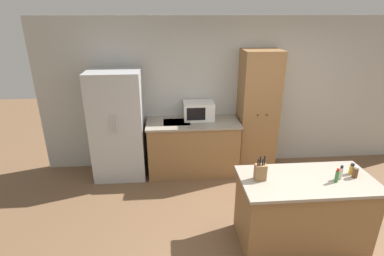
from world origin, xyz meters
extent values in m
plane|color=brown|center=(0.00, 0.00, 0.00)|extent=(14.00, 14.00, 0.00)
cube|color=#B2B2AD|center=(0.00, 2.33, 1.30)|extent=(7.20, 0.06, 2.60)
cube|color=#B7BABC|center=(-2.25, 1.98, 0.90)|extent=(0.84, 0.65, 1.81)
cylinder|color=silver|center=(-2.29, 1.64, 1.05)|extent=(0.02, 0.02, 0.30)
cylinder|color=silver|center=(-2.21, 1.64, 1.05)|extent=(0.02, 0.02, 0.30)
cube|color=olive|center=(-1.02, 1.98, 0.45)|extent=(1.51, 0.65, 0.90)
cube|color=gray|center=(-1.02, 1.98, 0.92)|extent=(1.55, 0.69, 0.03)
cube|color=#9EA0A3|center=(-1.29, 1.98, 0.93)|extent=(0.44, 0.34, 0.01)
cube|color=olive|center=(0.10, 2.04, 1.04)|extent=(0.62, 0.51, 2.09)
sphere|color=black|center=(0.02, 1.78, 1.09)|extent=(0.02, 0.02, 0.02)
sphere|color=black|center=(0.17, 1.78, 1.09)|extent=(0.02, 0.02, 0.02)
cube|color=olive|center=(0.14, 0.14, 0.42)|extent=(1.48, 0.70, 0.85)
cube|color=gray|center=(0.14, 0.14, 0.86)|extent=(1.54, 0.76, 0.03)
cube|color=white|center=(-0.91, 2.10, 1.09)|extent=(0.51, 0.36, 0.30)
cube|color=black|center=(-0.97, 1.92, 1.09)|extent=(0.31, 0.01, 0.21)
cube|color=olive|center=(-0.41, 0.18, 0.98)|extent=(0.13, 0.09, 0.19)
cylinder|color=black|center=(-0.44, 0.17, 1.11)|extent=(0.02, 0.02, 0.08)
cylinder|color=black|center=(-0.42, 0.18, 1.12)|extent=(0.02, 0.02, 0.11)
cylinder|color=black|center=(-0.39, 0.17, 1.11)|extent=(0.02, 0.02, 0.08)
cylinder|color=black|center=(-0.37, 0.19, 1.12)|extent=(0.02, 0.02, 0.11)
cylinder|color=#563319|center=(0.69, 0.14, 0.94)|extent=(0.06, 0.06, 0.12)
cylinder|color=silver|center=(0.69, 0.14, 1.01)|extent=(0.05, 0.05, 0.03)
cylinder|color=#337033|center=(0.43, 0.06, 0.95)|extent=(0.04, 0.04, 0.14)
cylinder|color=red|center=(0.43, 0.06, 1.04)|extent=(0.03, 0.03, 0.03)
cylinder|color=beige|center=(0.51, 0.12, 0.95)|extent=(0.04, 0.04, 0.14)
cylinder|color=black|center=(0.51, 0.12, 1.04)|extent=(0.03, 0.03, 0.03)
cylinder|color=gold|center=(0.70, 0.22, 0.94)|extent=(0.06, 0.06, 0.11)
cylinder|color=black|center=(0.70, 0.22, 1.00)|extent=(0.04, 0.04, 0.02)
camera|label=1|loc=(-1.41, -2.69, 2.68)|focal=28.00mm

